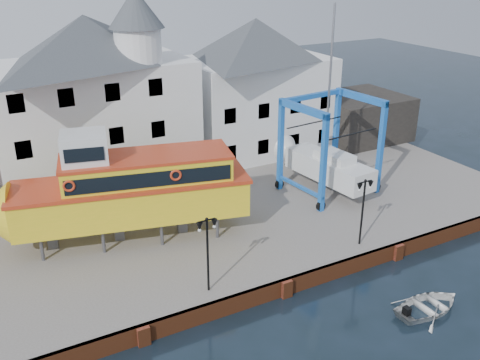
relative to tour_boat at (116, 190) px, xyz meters
name	(u,v)px	position (x,y,z in m)	size (l,w,h in m)	color
ground	(286,296)	(6.42, -8.61, -4.24)	(140.00, 140.00, 0.00)	black
hardstanding	(200,209)	(6.42, 2.39, -3.74)	(44.00, 22.00, 1.00)	#6A625B
quay_wall	(285,287)	(6.42, -8.50, -3.74)	(44.00, 0.47, 1.00)	brown
building_white_main	(94,99)	(1.55, 9.78, 3.10)	(14.00, 8.30, 14.00)	white
building_white_right	(255,86)	(15.42, 10.39, 2.36)	(12.00, 8.00, 11.20)	white
shed_dark	(358,117)	(25.42, 8.39, -1.24)	(8.00, 7.00, 4.00)	black
lamp_post_left	(207,236)	(2.42, -7.41, -0.06)	(1.12, 0.32, 4.20)	black
lamp_post_right	(364,196)	(12.42, -7.41, -0.06)	(1.12, 0.32, 4.20)	black
tour_boat	(116,190)	(0.00, 0.00, 0.00)	(16.21, 7.27, 6.87)	#59595E
travel_lift	(322,159)	(15.44, 0.64, -1.05)	(6.59, 8.86, 13.11)	blue
motorboat_b	(428,310)	(12.24, -13.20, -4.24)	(2.80, 3.92, 0.81)	silver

